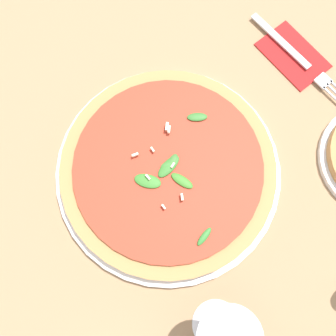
{
  "coord_description": "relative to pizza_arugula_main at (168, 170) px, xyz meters",
  "views": [
    {
      "loc": [
        0.1,
        -0.13,
        0.63
      ],
      "look_at": [
        -0.03,
        -0.04,
        0.03
      ],
      "focal_mm": 42.0,
      "sensor_mm": 36.0,
      "label": 1
    }
  ],
  "objects": [
    {
      "name": "ground_plane",
      "position": [
        0.03,
        0.04,
        -0.02
      ],
      "size": [
        6.0,
        6.0,
        0.0
      ],
      "primitive_type": "plane",
      "color": "#9E7A56"
    },
    {
      "name": "pizza_arugula_main",
      "position": [
        0.0,
        0.0,
        0.0
      ],
      "size": [
        0.37,
        0.37,
        0.05
      ],
      "color": "white",
      "rests_on": "ground_plane"
    },
    {
      "name": "wine_glass",
      "position": [
        0.23,
        -0.08,
        0.08
      ],
      "size": [
        0.08,
        0.08,
        0.14
      ],
      "color": "white",
      "rests_on": "ground_plane"
    },
    {
      "name": "napkin",
      "position": [
        -0.05,
        0.31,
        -0.01
      ],
      "size": [
        0.13,
        0.09,
        0.01
      ],
      "rotation": [
        0.0,
        0.0,
        0.06
      ],
      "color": "#B21E1E",
      "rests_on": "ground_plane"
    },
    {
      "name": "fork",
      "position": [
        -0.04,
        0.31,
        -0.01
      ],
      "size": [
        0.23,
        0.04,
        0.0
      ],
      "rotation": [
        0.0,
        0.0,
        0.09
      ],
      "color": "silver",
      "rests_on": "ground_plane"
    }
  ]
}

